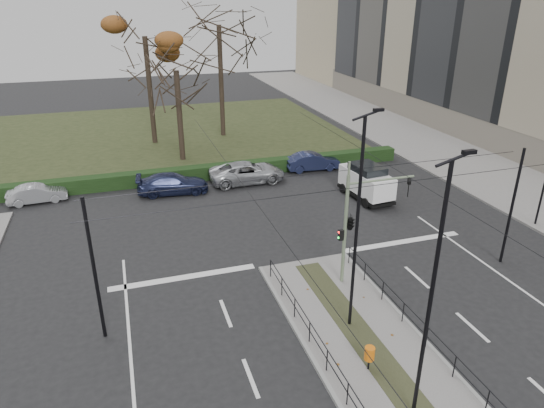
{
  "coord_description": "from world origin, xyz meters",
  "views": [
    {
      "loc": [
        -8.03,
        -14.9,
        12.48
      ],
      "look_at": [
        -1.14,
        6.61,
        2.71
      ],
      "focal_mm": 32.0,
      "sensor_mm": 36.0,
      "label": 1
    }
  ],
  "objects": [
    {
      "name": "parked_car_fourth",
      "position": [
        0.29,
        16.93,
        0.75
      ],
      "size": [
        5.43,
        2.54,
        1.5
      ],
      "primitive_type": "imported",
      "rotation": [
        0.0,
        0.0,
        1.58
      ],
      "color": "#A4A7AC",
      "rests_on": "ground"
    },
    {
      "name": "rust_tree",
      "position": [
        -5.15,
        29.22,
        9.27
      ],
      "size": [
        7.37,
        7.37,
        12.09
      ],
      "color": "black",
      "rests_on": "park"
    },
    {
      "name": "bare_tree_near",
      "position": [
        -3.44,
        23.46,
        6.65
      ],
      "size": [
        5.83,
        5.83,
        9.41
      ],
      "color": "black",
      "rests_on": "park"
    },
    {
      "name": "traffic_light",
      "position": [
        1.33,
        2.63,
        3.21
      ],
      "size": [
        3.58,
        2.06,
        5.27
      ],
      "color": "slate",
      "rests_on": "median_island"
    },
    {
      "name": "parked_car_second",
      "position": [
        -13.71,
        17.55,
        0.6
      ],
      "size": [
        3.74,
        1.56,
        1.2
      ],
      "primitive_type": "imported",
      "rotation": [
        0.0,
        0.0,
        1.65
      ],
      "color": "#A4A7AC",
      "rests_on": "ground"
    },
    {
      "name": "hedge",
      "position": [
        -6.0,
        18.6,
        0.5
      ],
      "size": [
        38.0,
        1.0,
        1.0
      ],
      "primitive_type": "cube",
      "color": "black",
      "rests_on": "ground"
    },
    {
      "name": "catenary",
      "position": [
        0.0,
        1.62,
        3.42
      ],
      "size": [
        20.0,
        34.0,
        6.0
      ],
      "color": "black",
      "rests_on": "ground"
    },
    {
      "name": "park",
      "position": [
        -6.0,
        32.0,
        0.05
      ],
      "size": [
        38.0,
        26.0,
        0.1
      ],
      "primitive_type": "cube",
      "color": "#242C16",
      "rests_on": "ground"
    },
    {
      "name": "apartment_block",
      "position": [
        27.97,
        23.97,
        10.39
      ],
      "size": [
        13.09,
        52.1,
        21.64
      ],
      "color": "#C3B58C",
      "rests_on": "ground"
    },
    {
      "name": "sidewalk_east",
      "position": [
        18.0,
        22.0,
        0.07
      ],
      "size": [
        8.0,
        90.0,
        0.14
      ],
      "primitive_type": "cube",
      "color": "slate",
      "rests_on": "ground"
    },
    {
      "name": "median_island",
      "position": [
        0.0,
        -2.5,
        0.07
      ],
      "size": [
        4.4,
        15.0,
        0.14
      ],
      "primitive_type": "cube",
      "color": "slate",
      "rests_on": "ground"
    },
    {
      "name": "streetlamp_median_far",
      "position": [
        -0.06,
        -0.43,
        4.62
      ],
      "size": [
        0.74,
        0.15,
        8.81
      ],
      "color": "black",
      "rests_on": "median_island"
    },
    {
      "name": "median_railing",
      "position": [
        0.0,
        -2.6,
        0.98
      ],
      "size": [
        4.14,
        13.24,
        0.92
      ],
      "color": "black",
      "rests_on": "median_island"
    },
    {
      "name": "parked_car_fifth",
      "position": [
        5.79,
        18.0,
        0.69
      ],
      "size": [
        4.26,
        1.72,
        1.38
      ],
      "primitive_type": "imported",
      "rotation": [
        0.0,
        0.0,
        1.51
      ],
      "color": "#1D2344",
      "rests_on": "ground"
    },
    {
      "name": "white_van",
      "position": [
        7.0,
        11.65,
        1.21
      ],
      "size": [
        2.31,
        4.43,
        2.31
      ],
      "color": "white",
      "rests_on": "ground"
    },
    {
      "name": "litter_bin",
      "position": [
        -0.6,
        -2.99,
        0.82
      ],
      "size": [
        0.37,
        0.37,
        0.95
      ],
      "color": "black",
      "rests_on": "median_island"
    },
    {
      "name": "bare_tree_center",
      "position": [
        1.35,
        29.8,
        9.35
      ],
      "size": [
        8.52,
        8.52,
        13.25
      ],
      "color": "black",
      "rests_on": "park"
    },
    {
      "name": "streetlamp_median_near",
      "position": [
        -0.15,
        -5.22,
        4.58
      ],
      "size": [
        0.73,
        0.15,
        8.74
      ],
      "color": "black",
      "rests_on": "median_island"
    },
    {
      "name": "ground",
      "position": [
        0.0,
        0.0,
        0.0
      ],
      "size": [
        140.0,
        140.0,
        0.0
      ],
      "primitive_type": "plane",
      "color": "black",
      "rests_on": "ground"
    },
    {
      "name": "parked_car_third",
      "position": [
        -5.09,
        16.46,
        0.69
      ],
      "size": [
        4.91,
        2.37,
        1.38
      ],
      "primitive_type": "imported",
      "rotation": [
        0.0,
        0.0,
        1.48
      ],
      "color": "#1D2344",
      "rests_on": "ground"
    }
  ]
}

